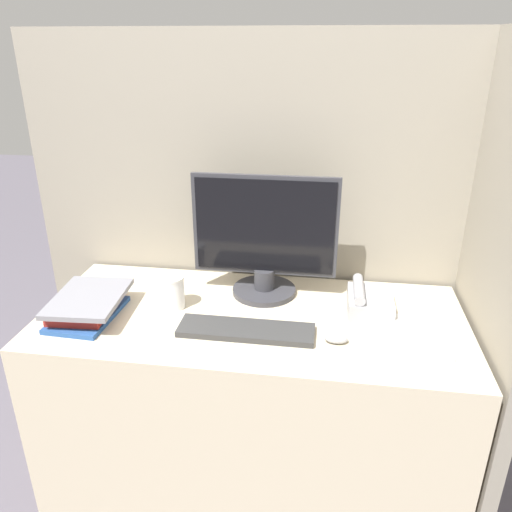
{
  "coord_description": "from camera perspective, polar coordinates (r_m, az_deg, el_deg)",
  "views": [
    {
      "loc": [
        0.23,
        -1.14,
        1.63
      ],
      "look_at": [
        0.01,
        0.36,
        0.98
      ],
      "focal_mm": 35.0,
      "sensor_mm": 36.0,
      "label": 1
    }
  ],
  "objects": [
    {
      "name": "book_stack",
      "position": [
        1.79,
        -18.81,
        -5.32
      ],
      "size": [
        0.24,
        0.3,
        0.08
      ],
      "color": "#264C8C",
      "rests_on": "desk"
    },
    {
      "name": "mouse",
      "position": [
        1.58,
        9.16,
        -9.31
      ],
      "size": [
        0.07,
        0.04,
        0.03
      ],
      "color": "gray",
      "rests_on": "desk"
    },
    {
      "name": "cubicle_panel_rear",
      "position": [
        2.0,
        1.09,
        0.03
      ],
      "size": [
        1.84,
        0.04,
        1.68
      ],
      "color": "gray",
      "rests_on": "ground_plane"
    },
    {
      "name": "desk",
      "position": [
        1.94,
        -0.46,
        -16.71
      ],
      "size": [
        1.44,
        0.65,
        0.77
      ],
      "color": "beige",
      "rests_on": "ground_plane"
    },
    {
      "name": "coffee_cup",
      "position": [
        1.76,
        -9.45,
        -4.07
      ],
      "size": [
        0.08,
        0.08,
        0.12
      ],
      "color": "white",
      "rests_on": "desk"
    },
    {
      "name": "paper_pile",
      "position": [
        1.65,
        16.47,
        -8.77
      ],
      "size": [
        0.27,
        0.28,
        0.02
      ],
      "color": "white",
      "rests_on": "desk"
    },
    {
      "name": "monitor",
      "position": [
        1.77,
        0.98,
        1.58
      ],
      "size": [
        0.52,
        0.23,
        0.44
      ],
      "color": "#333338",
      "rests_on": "desk"
    },
    {
      "name": "desk_telephone",
      "position": [
        1.76,
        12.76,
        -5.08
      ],
      "size": [
        0.15,
        0.19,
        0.1
      ],
      "color": "#99999E",
      "rests_on": "desk"
    },
    {
      "name": "keyboard",
      "position": [
        1.61,
        -1.13,
        -8.48
      ],
      "size": [
        0.43,
        0.12,
        0.02
      ],
      "color": "#333333",
      "rests_on": "desk"
    },
    {
      "name": "cubicle_panel_right",
      "position": [
        1.77,
        24.81,
        -5.59
      ],
      "size": [
        0.04,
        0.71,
        1.68
      ],
      "color": "gray",
      "rests_on": "ground_plane"
    }
  ]
}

